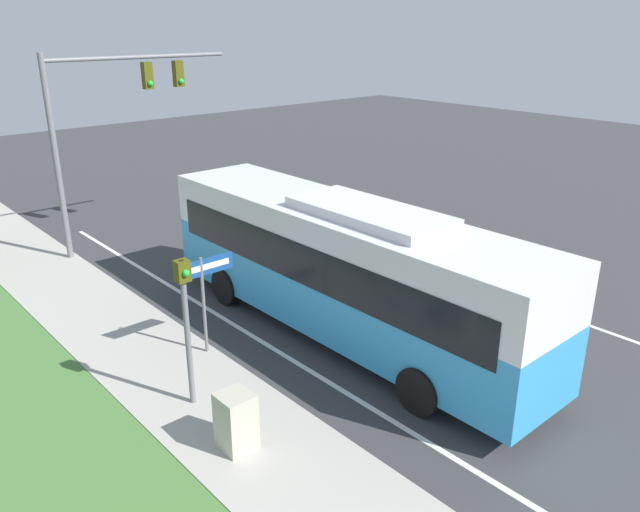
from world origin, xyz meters
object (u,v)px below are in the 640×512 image
object	(u,v)px
bus	(343,263)
signal_gantry	(109,111)
pedestrian_signal	(186,311)
street_sign	(205,286)
utility_cabinet	(236,421)

from	to	relation	value
bus	signal_gantry	world-z (taller)	signal_gantry
signal_gantry	pedestrian_signal	bearing A→B (deg)	-107.68
signal_gantry	street_sign	size ratio (longest dim) A/B	2.65
pedestrian_signal	utility_cabinet	world-z (taller)	pedestrian_signal
signal_gantry	bus	bearing A→B (deg)	-82.55
pedestrian_signal	bus	bearing A→B (deg)	3.62
bus	utility_cabinet	xyz separation A→B (m)	(-4.78, -2.16, -1.32)
signal_gantry	pedestrian_signal	xyz separation A→B (m)	(-3.32, -10.42, -2.62)
signal_gantry	pedestrian_signal	distance (m)	11.24
street_sign	signal_gantry	bearing A→B (deg)	78.03
bus	signal_gantry	xyz separation A→B (m)	(-1.32, 10.13, 2.86)
utility_cabinet	pedestrian_signal	bearing A→B (deg)	85.77
signal_gantry	pedestrian_signal	world-z (taller)	signal_gantry
street_sign	utility_cabinet	world-z (taller)	street_sign
bus	pedestrian_signal	world-z (taller)	bus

